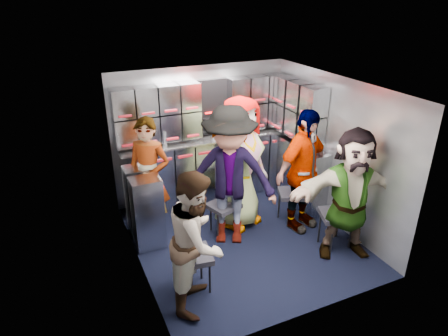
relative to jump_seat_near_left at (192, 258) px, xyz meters
name	(u,v)px	position (x,y,z in m)	size (l,w,h in m)	color
floor	(243,239)	(0.96, 0.65, -0.43)	(3.00, 3.00, 0.00)	black
wall_back	(201,133)	(0.96, 2.15, 0.62)	(2.80, 0.04, 2.10)	gray
wall_left	(134,191)	(-0.44, 0.65, 0.62)	(0.04, 3.00, 2.10)	gray
wall_right	(334,152)	(2.36, 0.65, 0.62)	(0.04, 3.00, 2.10)	gray
ceiling	(246,87)	(0.96, 0.65, 1.67)	(2.80, 3.00, 0.02)	silver
cart_bank_back	(207,170)	(0.96, 1.94, 0.06)	(2.68, 0.38, 0.99)	#9599A4
cart_bank_left	(144,207)	(-0.23, 1.21, 0.06)	(0.38, 0.76, 0.99)	#9599A4
counter	(206,139)	(0.96, 1.94, 0.58)	(2.68, 0.42, 0.03)	silver
locker_bank_back	(204,108)	(0.96, 2.00, 1.06)	(2.68, 0.28, 0.82)	#9599A4
locker_bank_right	(299,110)	(2.21, 1.35, 1.06)	(0.28, 1.00, 0.82)	#9599A4
right_cabinet	(298,173)	(2.21, 1.25, 0.07)	(0.28, 1.20, 1.00)	#9599A4
coffee_niche	(214,107)	(1.14, 2.06, 1.04)	(0.46, 0.16, 0.84)	black
red_latch_strip	(211,152)	(0.96, 1.74, 0.45)	(2.60, 0.02, 0.03)	#B01824
jump_seat_near_left	(192,258)	(0.00, 0.00, 0.00)	(0.46, 0.44, 0.49)	black
jump_seat_mid_left	(224,207)	(0.79, 0.91, -0.03)	(0.48, 0.46, 0.46)	black
jump_seat_center	(234,192)	(1.10, 1.25, -0.04)	(0.39, 0.38, 0.45)	black
jump_seat_mid_right	(293,195)	(1.84, 0.80, -0.02)	(0.51, 0.50, 0.47)	black
jump_seat_near_right	(337,217)	(2.01, 0.04, 0.00)	(0.52, 0.51, 0.49)	black
attendant_standing	(149,177)	(-0.09, 1.39, 0.39)	(0.60, 0.39, 1.65)	black
attendant_arc_a	(197,241)	(0.00, -0.18, 0.34)	(0.75, 0.59, 1.55)	black
attendant_arc_b	(229,177)	(0.79, 0.73, 0.50)	(1.21, 0.70, 1.88)	black
attendant_arc_c	(240,163)	(1.10, 1.07, 0.51)	(0.92, 0.60, 1.88)	black
attendant_arc_d	(303,171)	(1.84, 0.62, 0.43)	(1.02, 0.42, 1.73)	black
attendant_arc_e	(350,194)	(2.01, -0.14, 0.41)	(1.57, 0.50, 1.69)	black
bottle_left	(164,139)	(0.29, 1.89, 0.71)	(0.07, 0.07, 0.23)	white
bottle_mid	(214,131)	(1.08, 1.89, 0.72)	(0.06, 0.06, 0.24)	white
bottle_right	(257,124)	(1.81, 1.89, 0.73)	(0.06, 0.06, 0.27)	white
cup_left	(145,146)	(0.00, 1.88, 0.65)	(0.07, 0.07, 0.10)	beige
cup_right	(247,131)	(1.64, 1.88, 0.64)	(0.08, 0.08, 0.09)	beige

